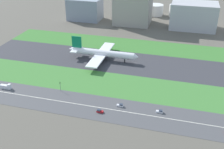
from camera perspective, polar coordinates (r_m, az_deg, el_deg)
ground_plane at (r=243.32m, az=5.06°, el=2.26°), size 800.00×800.00×0.00m
runway at (r=243.30m, az=5.06°, el=2.27°), size 280.00×46.00×0.10m
grass_median_north at (r=280.40m, az=6.67°, el=5.74°), size 280.00×36.00×0.10m
grass_median_south at (r=207.67m, az=2.89°, el=-2.43°), size 280.00×36.00×0.10m
highway at (r=181.44m, az=0.60°, el=-7.34°), size 280.00×28.00×0.10m
highway_centerline at (r=181.41m, az=0.60°, el=-7.32°), size 266.00×0.50×0.01m
airliner at (r=247.75m, az=-2.17°, el=4.42°), size 65.00×56.00×19.70m
truck_0 at (r=218.14m, az=-21.02°, el=-2.35°), size 8.40×2.50×4.00m
car_4 at (r=181.25m, az=9.81°, el=-7.52°), size 4.40×1.80×2.00m
car_0 at (r=184.46m, az=1.72°, el=-6.37°), size 4.40×1.80×2.00m
car_1 at (r=179.08m, az=-2.54°, el=-7.56°), size 4.40×1.80×2.00m
traffic_light at (r=203.21m, az=-10.63°, el=-2.27°), size 0.36×0.50×7.20m
terminal_building at (r=365.82m, az=-5.60°, el=13.28°), size 41.36×28.10×27.08m
hangar_building at (r=345.89m, az=4.38°, el=14.58°), size 43.29×36.47×51.69m
office_tower at (r=342.41m, az=16.45°, el=11.54°), size 52.03×33.93×30.02m
fuel_tank_west at (r=393.38m, az=5.52°, el=13.40°), size 16.64×16.64×14.90m
fuel_tank_centre at (r=390.24m, az=8.94°, el=13.03°), size 20.88×20.88×14.28m
fuel_tank_east at (r=387.99m, az=13.02°, el=12.70°), size 17.84×17.84×15.85m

